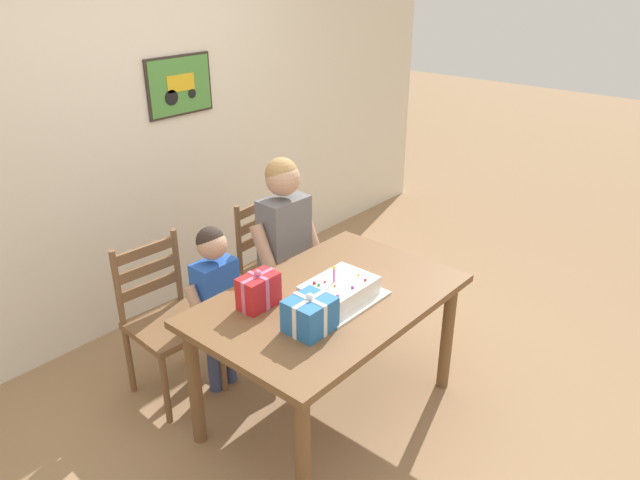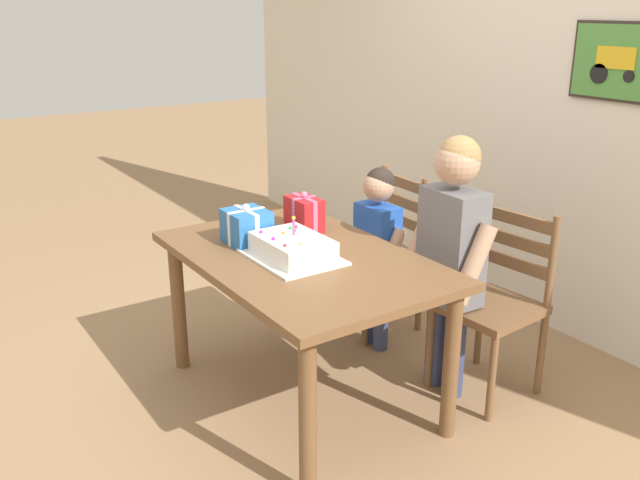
% 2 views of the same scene
% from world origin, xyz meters
% --- Properties ---
extents(ground_plane, '(20.00, 20.00, 0.00)m').
position_xyz_m(ground_plane, '(0.00, 0.00, 0.00)').
color(ground_plane, '#997551').
extents(back_wall, '(6.40, 0.11, 2.60)m').
position_xyz_m(back_wall, '(0.00, 1.68, 1.30)').
color(back_wall, silver).
rests_on(back_wall, ground).
extents(dining_table, '(1.39, 0.90, 0.74)m').
position_xyz_m(dining_table, '(0.00, 0.00, 0.64)').
color(dining_table, brown).
rests_on(dining_table, ground).
extents(birthday_cake, '(0.44, 0.34, 0.19)m').
position_xyz_m(birthday_cake, '(0.01, -0.06, 0.79)').
color(birthday_cake, white).
rests_on(birthday_cake, dining_table).
extents(gift_box_red_large, '(0.21, 0.19, 0.20)m').
position_xyz_m(gift_box_red_large, '(-0.29, -0.13, 0.83)').
color(gift_box_red_large, '#286BB7').
rests_on(gift_box_red_large, dining_table).
extents(gift_box_beside_cake, '(0.21, 0.13, 0.21)m').
position_xyz_m(gift_box_beside_cake, '(-0.30, 0.21, 0.83)').
color(gift_box_beside_cake, red).
rests_on(gift_box_beside_cake, dining_table).
extents(chair_left, '(0.44, 0.44, 0.92)m').
position_xyz_m(chair_left, '(-0.44, 0.82, 0.47)').
color(chair_left, brown).
rests_on(chair_left, ground).
extents(chair_right, '(0.45, 0.45, 0.92)m').
position_xyz_m(chair_right, '(0.44, 0.82, 0.47)').
color(chair_right, brown).
rests_on(chair_right, ground).
extents(child_older, '(0.47, 0.27, 1.28)m').
position_xyz_m(child_older, '(0.32, 0.63, 0.78)').
color(child_older, '#38426B').
rests_on(child_older, ground).
extents(child_younger, '(0.37, 0.21, 1.03)m').
position_xyz_m(child_younger, '(-0.23, 0.63, 0.62)').
color(child_younger, '#38426B').
rests_on(child_younger, ground).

